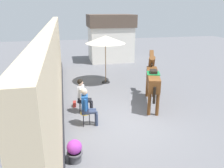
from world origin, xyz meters
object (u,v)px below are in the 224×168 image
(saddled_horse_center, at_px, (153,78))
(cafe_parasol, at_px, (105,40))
(satchel_bag, at_px, (75,104))
(seated_visitor_far, at_px, (83,94))
(seated_visitor_near, at_px, (87,105))
(flower_planter_near, at_px, (75,150))

(saddled_horse_center, height_order, cafe_parasol, cafe_parasol)
(saddled_horse_center, bearing_deg, satchel_bag, 172.46)
(seated_visitor_far, bearing_deg, satchel_bag, 114.75)
(seated_visitor_near, xyz_separation_m, saddled_horse_center, (2.90, 1.28, 0.38))
(saddled_horse_center, relative_size, flower_planter_near, 4.50)
(seated_visitor_far, xyz_separation_m, saddled_horse_center, (2.94, 0.25, 0.38))
(seated_visitor_near, bearing_deg, cafe_parasol, 71.35)
(seated_visitor_near, height_order, satchel_bag, seated_visitor_near)
(saddled_horse_center, bearing_deg, seated_visitor_near, -156.23)
(saddled_horse_center, relative_size, cafe_parasol, 1.12)
(seated_visitor_near, bearing_deg, satchel_bag, 101.69)
(flower_planter_near, relative_size, cafe_parasol, 0.25)
(flower_planter_near, bearing_deg, seated_visitor_near, 73.80)
(seated_visitor_far, xyz_separation_m, cafe_parasol, (1.57, 3.50, 1.59))
(seated_visitor_far, bearing_deg, seated_visitor_near, -87.77)
(flower_planter_near, height_order, cafe_parasol, cafe_parasol)
(saddled_horse_center, bearing_deg, seated_visitor_far, -175.16)
(saddled_horse_center, distance_m, flower_planter_near, 4.76)
(seated_visitor_far, distance_m, saddled_horse_center, 2.98)
(seated_visitor_far, distance_m, cafe_parasol, 4.15)
(seated_visitor_near, xyz_separation_m, satchel_bag, (-0.35, 1.71, -0.68))
(flower_planter_near, bearing_deg, seated_visitor_far, 80.12)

